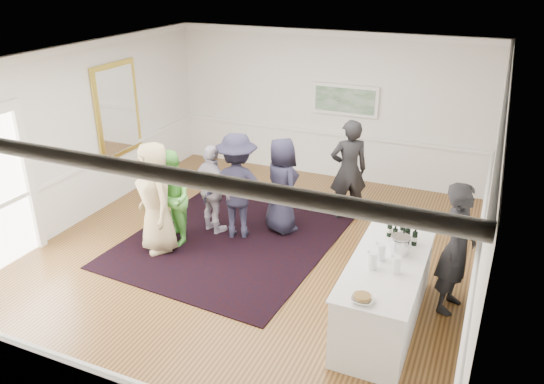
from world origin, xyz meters
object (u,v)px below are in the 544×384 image
at_px(bartender, 457,248).
at_px(guest_dark_a, 237,187).
at_px(guest_lilac, 213,190).
at_px(guest_dark_b, 349,170).
at_px(guest_green, 171,199).
at_px(nut_bowl, 362,298).
at_px(ice_bucket, 400,245).
at_px(serving_table, 385,291).
at_px(guest_navy, 282,186).
at_px(guest_tan, 156,198).

bearing_deg(bartender, guest_dark_a, 91.12).
bearing_deg(guest_lilac, guest_dark_b, -119.69).
bearing_deg(guest_green, guest_dark_a, 75.75).
height_order(guest_lilac, nut_bowl, guest_lilac).
height_order(ice_bucket, nut_bowl, ice_bucket).
distance_m(serving_table, ice_bucket, 0.64).
distance_m(guest_navy, nut_bowl, 3.69).
bearing_deg(nut_bowl, ice_bucket, 81.86).
bearing_deg(ice_bucket, guest_lilac, 161.28).
bearing_deg(guest_green, nut_bowl, 14.03).
xyz_separation_m(guest_dark_b, nut_bowl, (1.27, -3.91, 0.06)).
bearing_deg(guest_lilac, guest_navy, -129.72).
bearing_deg(guest_dark_a, guest_green, 17.04).
distance_m(bartender, guest_navy, 3.30).
bearing_deg(bartender, guest_lilac, 92.78).
xyz_separation_m(serving_table, bartender, (0.78, 0.71, 0.45)).
distance_m(guest_lilac, guest_navy, 1.21).
height_order(guest_green, guest_lilac, guest_green).
xyz_separation_m(bartender, guest_green, (-4.59, 0.04, -0.11)).
xyz_separation_m(guest_green, guest_navy, (1.53, 1.18, 0.04)).
xyz_separation_m(guest_lilac, nut_bowl, (3.29, -2.41, 0.20)).
relative_size(serving_table, guest_dark_a, 1.28).
height_order(serving_table, guest_green, guest_green).
xyz_separation_m(guest_tan, guest_lilac, (0.55, 0.91, -0.13)).
distance_m(guest_dark_b, ice_bucket, 3.05).
bearing_deg(guest_dark_b, guest_dark_a, 12.78).
distance_m(bartender, guest_tan, 4.70).
relative_size(guest_navy, ice_bucket, 6.69).
relative_size(bartender, guest_tan, 1.00).
xyz_separation_m(guest_tan, guest_navy, (1.63, 1.46, -0.08)).
height_order(guest_navy, nut_bowl, guest_navy).
relative_size(serving_table, guest_tan, 1.27).
bearing_deg(guest_navy, guest_green, 74.93).
bearing_deg(nut_bowl, guest_dark_a, 139.07).
bearing_deg(serving_table, guest_dark_b, 115.13).
relative_size(guest_green, guest_lilac, 1.02).
distance_m(guest_tan, nut_bowl, 4.12).
bearing_deg(guest_green, serving_table, 28.35).
height_order(guest_green, nut_bowl, guest_green).
relative_size(guest_tan, guest_green, 1.14).
relative_size(guest_tan, nut_bowl, 7.12).
height_order(guest_lilac, ice_bucket, guest_lilac).
bearing_deg(guest_green, ice_bucket, 31.63).
bearing_deg(guest_green, bartender, 38.93).
xyz_separation_m(guest_tan, guest_dark_a, (1.02, 0.95, -0.00)).
distance_m(guest_lilac, guest_dark_a, 0.49).
relative_size(guest_tan, guest_dark_a, 1.00).
xyz_separation_m(guest_lilac, guest_dark_b, (2.02, 1.50, 0.15)).
bearing_deg(guest_tan, serving_table, 27.47).
xyz_separation_m(guest_lilac, ice_bucket, (3.47, -1.17, 0.28)).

